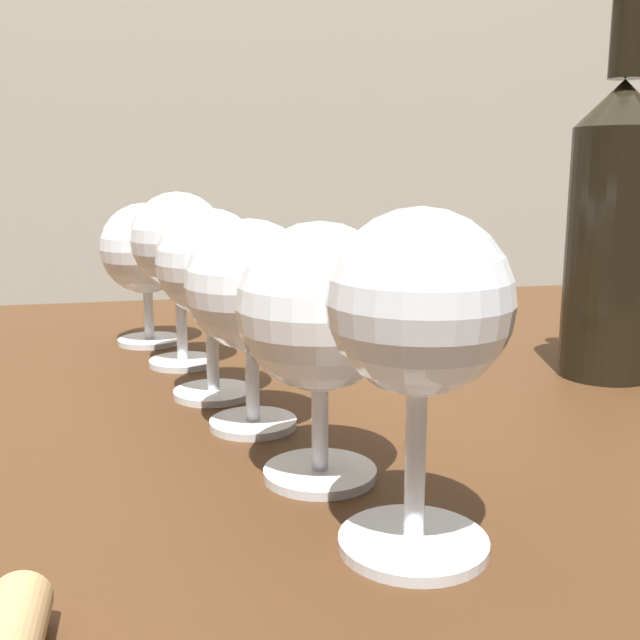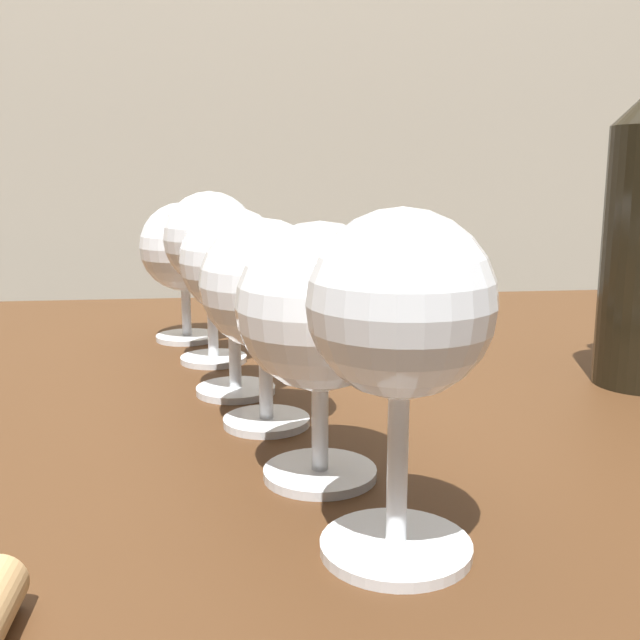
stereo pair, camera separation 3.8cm
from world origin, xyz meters
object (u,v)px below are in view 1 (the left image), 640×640
Objects in this scene: wine_bottle at (614,224)px; cork at (12,633)px; wine_glass_cabernet at (251,290)px; wine_glass_pinot at (210,266)px; wine_glass_merlot at (419,315)px; wine_glass_amber at (320,312)px; wine_glass_rose at (179,243)px; wine_glass_port at (146,252)px.

cork is (-0.40, -0.28, -0.11)m from wine_bottle.
wine_glass_pinot reaches higher than wine_glass_cabernet.
wine_glass_amber is at bearing 105.56° from wine_glass_merlot.
wine_glass_cabernet is at bearing -74.98° from wine_glass_pinot.
wine_bottle is at bearing 29.17° from wine_glass_amber.
wine_glass_amber is 0.26m from wine_glass_rose.
wine_glass_rose is at bearing 103.77° from wine_glass_amber.
wine_glass_amber is 1.01× the size of wine_glass_pinot.
wine_glass_pinot is 3.25× the size of cork.
wine_glass_merlot reaches higher than wine_glass_amber.
wine_glass_rose is 1.10× the size of wine_glass_port.
wine_glass_port is at bearing 151.29° from wine_bottle.
wine_bottle is (0.33, -0.11, 0.02)m from wine_glass_rose.
wine_glass_cabernet is 0.26m from wine_glass_port.
wine_glass_merlot is 0.09m from wine_glass_amber.
cork is (-0.16, -0.04, -0.09)m from wine_glass_merlot.
wine_glass_pinot is (-0.07, 0.24, -0.01)m from wine_glass_merlot.
wine_glass_rose reaches higher than wine_glass_port.
wine_glass_amber is 0.20m from cork.
wine_glass_port is (-0.03, 0.09, -0.02)m from wine_glass_rose.
wine_glass_amber is at bearing -76.23° from wine_glass_rose.
wine_glass_port is 0.48m from cork.
wine_glass_merlot is at bearing -74.54° from wine_glass_pinot.
wine_glass_pinot is 1.03× the size of wine_glass_port.
wine_bottle is (0.29, 0.06, 0.03)m from wine_glass_cabernet.
wine_glass_cabernet is (-0.05, 0.17, -0.01)m from wine_glass_merlot.
wine_glass_merlot reaches higher than wine_glass_port.
cork is at bearing -145.36° from wine_bottle.
wine_glass_merlot is 0.34m from wine_bottle.
wine_glass_cabernet is 0.98× the size of wine_glass_pinot.
wine_glass_cabernet is at bearing 105.73° from wine_glass_amber.
wine_bottle is (0.24, 0.23, 0.02)m from wine_glass_merlot.
wine_bottle is at bearing 34.64° from cork.
wine_glass_amber is at bearing 43.64° from cork.
wine_glass_merlot is at bearing -75.79° from wine_glass_rose.
wine_glass_merlot reaches higher than wine_glass_cabernet.
wine_glass_merlot is 1.12× the size of wine_glass_port.
cork is at bearing -95.34° from wine_glass_port.
wine_glass_merlot is 0.19m from cork.
wine_glass_pinot is 0.19m from wine_glass_port.
wine_bottle is (0.36, -0.19, 0.03)m from wine_glass_port.
wine_glass_merlot reaches higher than wine_glass_rose.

